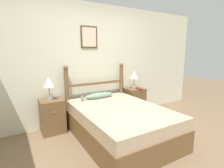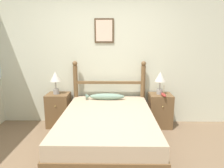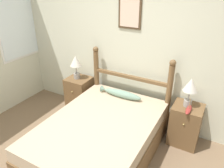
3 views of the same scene
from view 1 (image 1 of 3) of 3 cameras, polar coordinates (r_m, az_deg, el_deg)
name	(u,v)px [view 1 (image 1 of 3)]	position (r m, az deg, el deg)	size (l,w,h in m)	color
ground_plane	(137,156)	(2.84, 8.13, -22.35)	(16.00, 16.00, 0.00)	#7A6047
wall_back	(89,64)	(3.89, -7.62, 6.63)	(6.40, 0.08, 2.55)	beige
bed	(120,123)	(3.21, 2.56, -12.54)	(1.41, 1.99, 0.56)	brown
headboard	(96,91)	(3.88, -5.12, -2.19)	(1.42, 0.10, 1.27)	brown
nightstand_left	(52,116)	(3.58, -18.88, -9.86)	(0.43, 0.42, 0.65)	brown
nightstand_right	(135,101)	(4.39, 7.37, -5.56)	(0.43, 0.42, 0.65)	brown
table_lamp_left	(49,84)	(3.41, -19.93, -0.05)	(0.20, 0.20, 0.44)	gray
table_lamp_right	(134,76)	(4.25, 7.25, 2.52)	(0.20, 0.20, 0.44)	gray
model_boat	(139,88)	(4.23, 8.78, -1.36)	(0.07, 0.26, 0.20)	maroon
fish_pillow	(98,96)	(3.69, -4.57, -3.82)	(0.73, 0.13, 0.12)	gray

